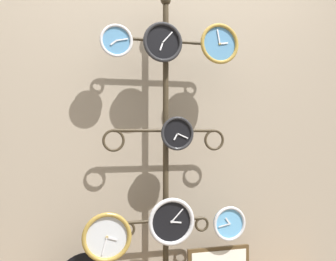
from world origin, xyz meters
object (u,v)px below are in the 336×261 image
(clock_bottom_left, at_px, (107,237))
(clock_top_center, at_px, (163,42))
(clock_bottom_right, at_px, (229,223))
(clock_top_right, at_px, (219,44))
(clock_bottom_center, at_px, (171,222))
(display_stand, at_px, (166,200))
(clock_top_left, at_px, (116,41))
(clock_middle_center, at_px, (177,133))

(clock_bottom_left, bearing_deg, clock_top_center, 4.41)
(clock_bottom_left, xyz_separation_m, clock_bottom_right, (0.74, 0.01, 0.03))
(clock_top_right, distance_m, clock_bottom_right, 1.09)
(clock_top_right, xyz_separation_m, clock_bottom_center, (-0.31, -0.01, -1.05))
(display_stand, height_order, clock_bottom_left, display_stand)
(clock_top_left, height_order, clock_middle_center, clock_top_left)
(display_stand, xyz_separation_m, clock_top_right, (0.31, -0.10, 0.95))
(clock_bottom_right, bearing_deg, clock_bottom_center, -178.10)
(clock_top_right, relative_size, clock_middle_center, 1.22)
(clock_bottom_right, bearing_deg, clock_middle_center, 175.01)
(clock_top_left, bearing_deg, clock_top_right, -2.21)
(clock_top_left, relative_size, clock_middle_center, 0.94)
(display_stand, height_order, clock_middle_center, display_stand)
(clock_top_right, height_order, clock_bottom_right, clock_top_right)
(clock_top_right, distance_m, clock_middle_center, 0.60)
(display_stand, bearing_deg, clock_top_center, -116.71)
(display_stand, bearing_deg, clock_bottom_left, -163.30)
(clock_top_left, bearing_deg, clock_middle_center, 0.43)
(clock_middle_center, bearing_deg, clock_bottom_center, -140.23)
(clock_top_left, xyz_separation_m, clock_top_center, (0.27, -0.01, 0.01))
(display_stand, xyz_separation_m, clock_bottom_right, (0.37, -0.11, -0.14))
(clock_top_left, bearing_deg, display_stand, 14.27)
(clock_bottom_left, distance_m, clock_bottom_right, 0.74)
(clock_bottom_center, height_order, clock_bottom_right, clock_bottom_center)
(clock_bottom_left, bearing_deg, clock_bottom_right, 0.44)
(clock_top_center, bearing_deg, clock_bottom_left, -175.59)
(clock_top_left, distance_m, clock_bottom_left, 1.10)
(clock_middle_center, bearing_deg, clock_top_right, -5.87)
(display_stand, xyz_separation_m, clock_top_center, (-0.04, -0.09, 0.94))
(clock_top_left, relative_size, clock_bottom_right, 0.90)
(clock_top_center, relative_size, clock_middle_center, 1.18)
(display_stand, xyz_separation_m, clock_bottom_center, (-0.00, -0.12, -0.10))
(clock_top_right, height_order, clock_middle_center, clock_top_right)
(clock_middle_center, height_order, clock_bottom_right, clock_middle_center)
(clock_middle_center, bearing_deg, clock_top_left, -179.57)
(clock_middle_center, bearing_deg, clock_bottom_left, -175.38)
(display_stand, distance_m, clock_bottom_left, 0.42)
(clock_top_left, relative_size, clock_bottom_center, 0.68)
(clock_bottom_left, bearing_deg, clock_top_right, 0.60)
(clock_top_right, relative_size, clock_bottom_center, 0.89)
(clock_bottom_left, bearing_deg, clock_bottom_center, -1.04)
(clock_bottom_center, bearing_deg, clock_bottom_left, 178.96)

